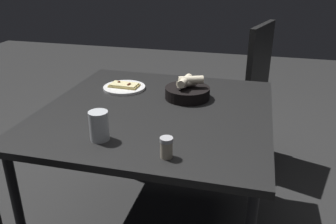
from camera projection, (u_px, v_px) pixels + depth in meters
dining_table at (156, 119)px, 1.67m from camera, size 1.07×1.06×0.71m
pizza_plate at (124, 87)px, 1.90m from camera, size 0.23×0.23×0.04m
bread_basket at (188, 91)px, 1.76m from camera, size 0.23×0.23×0.12m
beer_glass at (99, 128)px, 1.35m from camera, size 0.08×0.08×0.12m
pepper_shaker at (166, 149)px, 1.23m from camera, size 0.05×0.05×0.08m
chair_far at (241, 86)px, 2.41m from camera, size 0.55×0.55×0.99m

